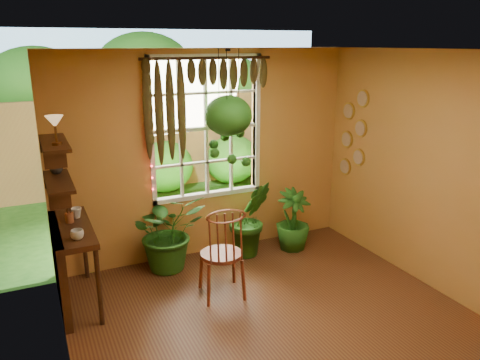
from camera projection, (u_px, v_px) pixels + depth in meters
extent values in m
plane|color=brown|center=(294.00, 339.00, 4.52)|extent=(4.50, 4.50, 0.00)
plane|color=silver|center=(305.00, 50.00, 3.76)|extent=(4.50, 4.50, 0.00)
plane|color=#C28642|center=(207.00, 155.00, 6.10)|extent=(4.00, 0.00, 4.00)
plane|color=#C28642|center=(60.00, 248.00, 3.33)|extent=(0.00, 4.50, 4.50)
plane|color=#C28642|center=(460.00, 181.00, 4.95)|extent=(0.00, 4.50, 4.50)
cube|color=white|center=(206.00, 128.00, 6.03)|extent=(1.52, 0.10, 1.86)
cube|color=white|center=(205.00, 128.00, 6.05)|extent=(1.38, 0.01, 1.78)
cylinder|color=#3E2310|center=(208.00, 58.00, 5.68)|extent=(1.70, 0.04, 0.04)
cube|color=#3E2310|center=(72.00, 229.00, 4.94)|extent=(0.40, 1.20, 0.06)
cube|color=#3E2310|center=(60.00, 268.00, 4.99)|extent=(0.08, 1.18, 0.90)
cylinder|color=#3E2310|center=(99.00, 286.00, 4.65)|extent=(0.05, 0.05, 0.86)
cylinder|color=#3E2310|center=(84.00, 245.00, 5.61)|extent=(0.05, 0.05, 0.86)
cube|color=#3E2310|center=(59.00, 182.00, 4.76)|extent=(0.25, 0.90, 0.04)
cube|color=#3E2310|center=(54.00, 143.00, 4.65)|extent=(0.25, 0.90, 0.04)
cube|color=#1B5016|center=(131.00, 168.00, 10.83)|extent=(14.00, 10.00, 0.04)
cube|color=olive|center=(148.00, 143.00, 9.01)|extent=(12.00, 0.10, 1.80)
plane|color=#94C9F7|center=(111.00, 92.00, 11.96)|extent=(12.00, 0.00, 12.00)
cylinder|color=maroon|center=(221.00, 254.00, 5.21)|extent=(0.53, 0.53, 0.04)
torus|color=maroon|center=(226.00, 216.00, 4.88)|extent=(0.44, 0.10, 0.44)
imported|color=#215216|center=(168.00, 231.00, 5.83)|extent=(0.94, 0.82, 1.00)
imported|color=#215216|center=(250.00, 219.00, 6.21)|extent=(0.59, 0.49, 1.03)
imported|color=#215216|center=(293.00, 220.00, 6.42)|extent=(0.51, 0.51, 0.85)
ellipsoid|color=black|center=(228.00, 123.00, 5.68)|extent=(0.34, 0.34, 0.21)
ellipsoid|color=#215216|center=(228.00, 116.00, 5.65)|extent=(0.58, 0.58, 0.49)
imported|color=silver|center=(77.00, 235.00, 4.58)|extent=(0.17, 0.17, 0.10)
imported|color=beige|center=(76.00, 213.00, 5.15)|extent=(0.16, 0.16, 0.11)
cylinder|color=#964F2B|center=(70.00, 218.00, 5.02)|extent=(0.09, 0.09, 0.11)
imported|color=#B2AD99|center=(56.00, 167.00, 4.98)|extent=(0.15, 0.15, 0.14)
cylinder|color=brown|center=(57.00, 144.00, 4.47)|extent=(0.09, 0.09, 0.03)
cylinder|color=brown|center=(56.00, 134.00, 4.45)|extent=(0.02, 0.02, 0.17)
cone|color=slate|center=(55.00, 121.00, 4.41)|extent=(0.17, 0.17, 0.11)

